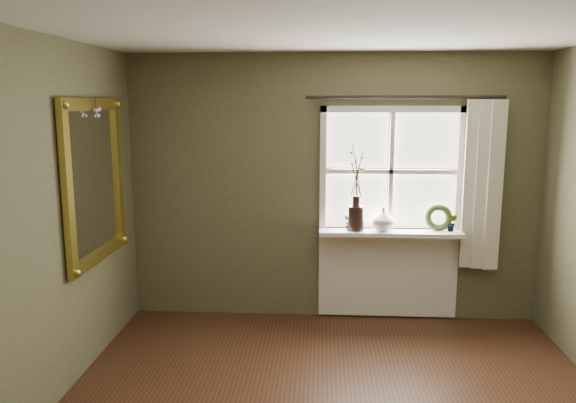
% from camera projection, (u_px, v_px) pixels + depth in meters
% --- Properties ---
extents(ceiling, '(4.50, 4.50, 0.00)m').
position_uv_depth(ceiling, '(344.00, 16.00, 3.03)').
color(ceiling, silver).
rests_on(ceiling, ground).
extents(wall_back, '(4.00, 0.10, 2.60)m').
position_uv_depth(wall_back, '(333.00, 188.00, 5.52)').
color(wall_back, brown).
rests_on(wall_back, ground).
extents(window_frame, '(1.36, 0.06, 1.24)m').
position_uv_depth(window_frame, '(391.00, 171.00, 5.39)').
color(window_frame, white).
rests_on(window_frame, wall_back).
extents(window_sill, '(1.36, 0.26, 0.04)m').
position_uv_depth(window_sill, '(390.00, 233.00, 5.38)').
color(window_sill, white).
rests_on(window_sill, wall_back).
extents(window_apron, '(1.36, 0.04, 0.88)m').
position_uv_depth(window_apron, '(387.00, 273.00, 5.57)').
color(window_apron, white).
rests_on(window_apron, ground).
extents(dark_jug, '(0.18, 0.18, 0.24)m').
position_uv_depth(dark_jug, '(356.00, 218.00, 5.38)').
color(dark_jug, black).
rests_on(dark_jug, window_sill).
extents(cream_vase, '(0.25, 0.25, 0.23)m').
position_uv_depth(cream_vase, '(383.00, 219.00, 5.36)').
color(cream_vase, silver).
rests_on(cream_vase, window_sill).
extents(wreath, '(0.27, 0.15, 0.27)m').
position_uv_depth(wreath, '(438.00, 220.00, 5.37)').
color(wreath, '#31401C').
rests_on(wreath, window_sill).
extents(potted_plant_left, '(0.09, 0.08, 0.15)m').
position_uv_depth(potted_plant_left, '(348.00, 222.00, 5.39)').
color(potted_plant_left, '#31401C').
rests_on(potted_plant_left, window_sill).
extents(potted_plant_right, '(0.11, 0.09, 0.17)m').
position_uv_depth(potted_plant_right, '(452.00, 223.00, 5.33)').
color(potted_plant_right, '#31401C').
rests_on(potted_plant_right, window_sill).
extents(curtain, '(0.36, 0.12, 1.59)m').
position_uv_depth(curtain, '(482.00, 185.00, 5.26)').
color(curtain, beige).
rests_on(curtain, wall_back).
extents(curtain_rod, '(1.84, 0.03, 0.03)m').
position_uv_depth(curtain_rod, '(405.00, 97.00, 5.20)').
color(curtain_rod, black).
rests_on(curtain_rod, wall_back).
extents(gilt_mirror, '(0.10, 1.12, 1.34)m').
position_uv_depth(gilt_mirror, '(95.00, 181.00, 4.59)').
color(gilt_mirror, white).
rests_on(gilt_mirror, wall_left).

